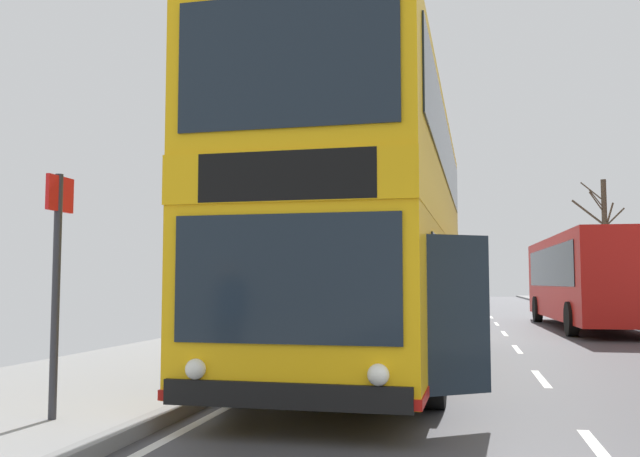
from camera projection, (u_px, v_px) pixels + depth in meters
name	position (u px, v px, depth m)	size (l,w,h in m)	color
double_decker_bus_main	(375.00, 231.00, 11.97)	(3.21, 11.57, 4.57)	#F4B20F
background_bus_far_lane	(588.00, 278.00, 22.49)	(2.87, 11.05, 2.96)	red
bus_stop_sign_near	(57.00, 266.00, 6.89)	(0.08, 0.44, 2.45)	#2D2D33
bare_tree_far_00	(604.00, 239.00, 37.26)	(2.67, 2.19, 6.98)	#4C3D2D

